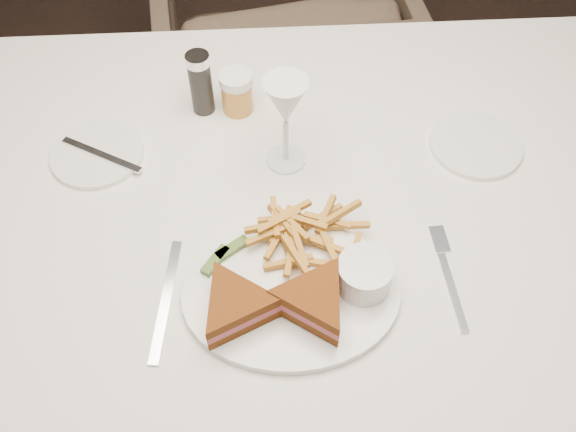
{
  "coord_description": "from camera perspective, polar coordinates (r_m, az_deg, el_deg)",
  "views": [
    {
      "loc": [
        0.01,
        -0.8,
        1.57
      ],
      "look_at": [
        0.01,
        -0.22,
        0.8
      ],
      "focal_mm": 40.0,
      "sensor_mm": 36.0,
      "label": 1
    }
  ],
  "objects": [
    {
      "name": "ground",
      "position": [
        1.77,
        -0.47,
        -9.76
      ],
      "size": [
        5.0,
        5.0,
        0.0
      ],
      "primitive_type": "plane",
      "color": "black",
      "rests_on": "ground"
    },
    {
      "name": "chair_far",
      "position": [
        1.99,
        -1.03,
        15.26
      ],
      "size": [
        0.78,
        0.74,
        0.7
      ],
      "primitive_type": "imported",
      "rotation": [
        0.0,
        0.0,
        3.31
      ],
      "color": "#49392C",
      "rests_on": "ground"
    },
    {
      "name": "table",
      "position": [
        1.35,
        -0.0,
        -9.12
      ],
      "size": [
        1.47,
        1.03,
        0.75
      ],
      "primitive_type": "cube",
      "rotation": [
        0.0,
        0.0,
        0.06
      ],
      "color": "white",
      "rests_on": "ground"
    },
    {
      "name": "table_setting",
      "position": [
        0.97,
        -0.09,
        -1.02
      ],
      "size": [
        0.82,
        0.58,
        0.18
      ],
      "color": "white",
      "rests_on": "table"
    }
  ]
}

